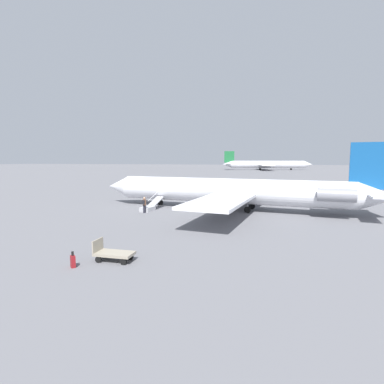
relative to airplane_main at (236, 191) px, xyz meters
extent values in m
plane|color=slate|center=(1.02, -0.15, -2.23)|extent=(600.00, 600.00, 0.00)
cylinder|color=silver|center=(1.02, -0.15, -0.03)|extent=(26.76, 6.64, 2.84)
cone|color=silver|center=(15.75, -2.29, -0.03)|extent=(3.49, 3.20, 2.78)
cone|color=silver|center=(-13.98, 2.03, -0.03)|extent=(4.05, 3.29, 2.78)
cube|color=#145193|center=(-13.25, 1.92, 2.96)|extent=(3.97, 0.80, 4.54)
cube|color=silver|center=(-13.64, 1.98, 0.26)|extent=(2.83, 8.12, 0.14)
cube|color=silver|center=(0.71, 6.98, -0.24)|extent=(6.11, 11.72, 0.28)
cube|color=silver|center=(-1.30, -6.90, -0.24)|extent=(6.11, 11.72, 0.28)
cylinder|color=gray|center=(-9.84, 3.45, 0.19)|extent=(3.56, 1.75, 1.28)
cylinder|color=gray|center=(-10.42, -0.50, 0.19)|extent=(3.56, 1.75, 1.28)
cylinder|color=black|center=(9.59, -1.39, -1.88)|extent=(0.72, 0.27, 0.70)
cylinder|color=gray|center=(9.59, -1.39, -1.42)|extent=(0.13, 0.13, 0.22)
cylinder|color=black|center=(-1.43, 1.50, -1.88)|extent=(0.72, 0.27, 0.70)
cylinder|color=gray|center=(-1.43, 1.50, -1.42)|extent=(0.13, 0.13, 0.22)
cylinder|color=black|center=(-1.79, -1.03, -1.88)|extent=(0.72, 0.27, 0.70)
cylinder|color=gray|center=(-1.79, -1.03, -1.42)|extent=(0.13, 0.13, 0.22)
cylinder|color=silver|center=(-4.38, -135.85, 0.82)|extent=(38.97, 8.90, 3.93)
cone|color=silver|center=(-25.75, -138.63, 0.82)|extent=(4.78, 4.38, 3.85)
cone|color=silver|center=(17.39, -133.02, 0.82)|extent=(5.56, 4.48, 3.85)
cube|color=#1E6B38|center=(16.37, -133.15, 4.94)|extent=(5.50, 1.02, 6.29)
cube|color=silver|center=(16.92, -133.08, 1.21)|extent=(3.76, 11.22, 0.20)
cube|color=silver|center=(-1.15, -145.62, 0.52)|extent=(8.34, 16.97, 0.39)
cube|color=silver|center=(-3.76, -125.57, 0.52)|extent=(8.34, 16.97, 0.39)
cylinder|color=black|center=(-16.88, -137.48, -1.74)|extent=(1.00, 0.37, 0.97)
cylinder|color=#4C4C51|center=(-16.88, -137.48, -1.10)|extent=(0.18, 0.18, 0.30)
cylinder|color=black|center=(-0.30, -137.10, -1.74)|extent=(1.00, 0.37, 0.97)
cylinder|color=#4C4C51|center=(-0.30, -137.10, -1.10)|extent=(0.18, 0.18, 0.30)
cylinder|color=black|center=(-0.76, -133.59, -1.74)|extent=(1.00, 0.37, 0.97)
cylinder|color=#4C4C51|center=(-0.76, -133.59, -1.10)|extent=(0.18, 0.18, 0.30)
cube|color=#B2B2B7|center=(9.56, 3.03, -1.98)|extent=(1.35, 1.94, 0.50)
cube|color=#B2B2B7|center=(9.27, 1.05, -1.34)|extent=(1.21, 2.35, 0.89)
cube|color=#B2B2B7|center=(9.72, 0.98, -0.84)|extent=(0.38, 2.21, 0.83)
cube|color=#23232D|center=(9.46, 4.10, -1.80)|extent=(0.24, 0.31, 0.85)
cylinder|color=brown|center=(9.46, 4.10, -1.05)|extent=(0.36, 0.36, 0.65)
sphere|color=tan|center=(9.46, 4.10, -0.61)|extent=(0.24, 0.24, 0.24)
cube|color=black|center=(9.50, 4.37, -1.02)|extent=(0.30, 0.22, 0.44)
cube|color=#9E937F|center=(5.05, 19.03, -1.79)|extent=(2.20, 1.11, 0.16)
cube|color=#9E937F|center=(6.10, 19.03, -1.36)|extent=(0.08, 1.10, 0.70)
cylinder|color=black|center=(5.82, 19.47, -2.05)|extent=(0.36, 0.12, 0.36)
cylinder|color=black|center=(5.82, 18.59, -2.05)|extent=(0.36, 0.12, 0.36)
cylinder|color=black|center=(4.28, 19.47, -2.05)|extent=(0.36, 0.12, 0.36)
cylinder|color=black|center=(4.28, 18.59, -2.05)|extent=(0.36, 0.12, 0.36)
cube|color=maroon|center=(6.76, 20.46, -1.91)|extent=(0.41, 0.41, 0.64)
cube|color=black|center=(6.76, 20.46, -1.47)|extent=(0.11, 0.11, 0.24)
camera|label=1|loc=(-3.20, 34.11, 3.58)|focal=28.00mm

